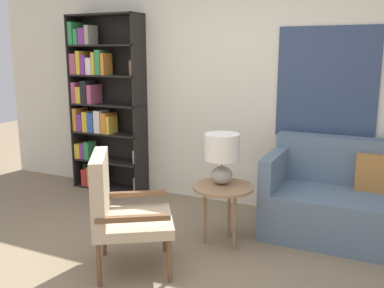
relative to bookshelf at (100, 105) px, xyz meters
name	(u,v)px	position (x,y,z in m)	size (l,w,h in m)	color
ground_plane	(128,284)	(1.61, -1.84, -1.06)	(14.00, 14.00, 0.00)	#847056
wall_back	(234,84)	(1.68, 0.18, 0.29)	(6.40, 0.08, 2.70)	silver
bookshelf	(100,105)	(0.00, 0.00, 0.00)	(0.95, 0.30, 2.13)	black
armchair	(118,206)	(1.42, -1.68, -0.53)	(0.82, 0.81, 0.94)	brown
couch	(373,206)	(3.20, -0.25, -0.73)	(1.90, 0.83, 0.89)	slate
side_table	(223,192)	(1.98, -0.89, -0.58)	(0.54, 0.54, 0.54)	#99704C
table_lamp	(222,153)	(1.95, -0.83, -0.24)	(0.31, 0.31, 0.46)	#A59E93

